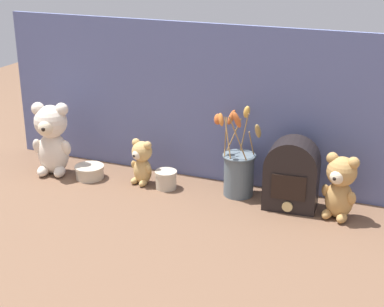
% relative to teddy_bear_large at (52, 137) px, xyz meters
% --- Properties ---
extents(ground_plane, '(4.00, 4.00, 0.00)m').
position_rel_teddy_bear_large_xyz_m(ground_plane, '(0.56, 0.02, -0.15)').
color(ground_plane, brown).
extents(backdrop_wall, '(1.66, 0.02, 0.58)m').
position_rel_teddy_bear_large_xyz_m(backdrop_wall, '(0.56, 0.19, 0.14)').
color(backdrop_wall, slate).
rests_on(backdrop_wall, ground).
extents(teddy_bear_large, '(0.16, 0.14, 0.28)m').
position_rel_teddy_bear_large_xyz_m(teddy_bear_large, '(0.00, 0.00, 0.00)').
color(teddy_bear_large, beige).
rests_on(teddy_bear_large, ground).
extents(teddy_bear_medium, '(0.12, 0.11, 0.22)m').
position_rel_teddy_bear_large_xyz_m(teddy_bear_medium, '(1.08, 0.04, -0.03)').
color(teddy_bear_medium, tan).
rests_on(teddy_bear_medium, ground).
extents(teddy_bear_small, '(0.10, 0.09, 0.17)m').
position_rel_teddy_bear_large_xyz_m(teddy_bear_small, '(0.36, 0.04, -0.06)').
color(teddy_bear_small, tan).
rests_on(teddy_bear_small, ground).
extents(flower_vase, '(0.17, 0.17, 0.33)m').
position_rel_teddy_bear_large_xyz_m(flower_vase, '(0.72, 0.09, -0.05)').
color(flower_vase, slate).
rests_on(flower_vase, ground).
extents(vintage_radio, '(0.19, 0.13, 0.24)m').
position_rel_teddy_bear_large_xyz_m(vintage_radio, '(0.92, 0.06, -0.03)').
color(vintage_radio, black).
rests_on(vintage_radio, ground).
extents(decorative_tin_tall, '(0.11, 0.11, 0.05)m').
position_rel_teddy_bear_large_xyz_m(decorative_tin_tall, '(0.15, 0.01, -0.12)').
color(decorative_tin_tall, beige).
rests_on(decorative_tin_tall, ground).
extents(decorative_tin_short, '(0.08, 0.08, 0.07)m').
position_rel_teddy_bear_large_xyz_m(decorative_tin_short, '(0.46, 0.04, -0.11)').
color(decorative_tin_short, beige).
rests_on(decorative_tin_short, ground).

